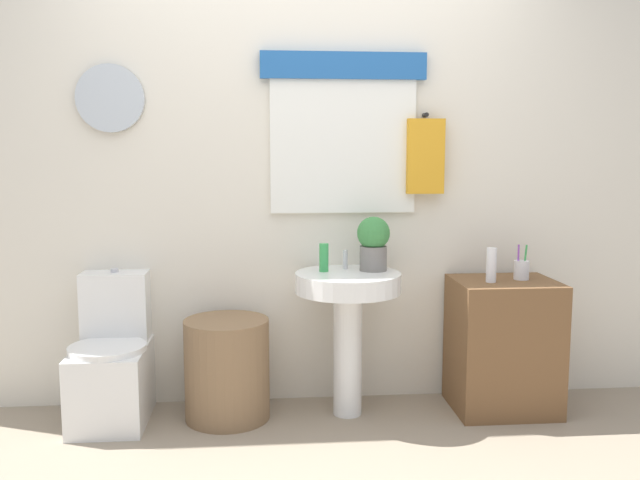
# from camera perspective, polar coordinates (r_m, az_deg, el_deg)

# --- Properties ---
(back_wall) EXTENTS (4.40, 0.18, 2.60)m
(back_wall) POSITION_cam_1_polar(r_m,az_deg,el_deg) (3.68, -1.67, 6.46)
(back_wall) COLOR silver
(back_wall) RESTS_ON ground_plane
(toilet) EXTENTS (0.38, 0.51, 0.77)m
(toilet) POSITION_cam_1_polar(r_m,az_deg,el_deg) (3.66, -17.18, -10.06)
(toilet) COLOR white
(toilet) RESTS_ON ground_plane
(laundry_hamper) EXTENTS (0.43, 0.43, 0.52)m
(laundry_hamper) POSITION_cam_1_polar(r_m,az_deg,el_deg) (3.55, -7.88, -10.78)
(laundry_hamper) COLOR #846647
(laundry_hamper) RESTS_ON ground_plane
(pedestal_sink) EXTENTS (0.55, 0.55, 0.75)m
(pedestal_sink) POSITION_cam_1_polar(r_m,az_deg,el_deg) (3.49, 2.38, -5.62)
(pedestal_sink) COLOR white
(pedestal_sink) RESTS_ON ground_plane
(faucet) EXTENTS (0.03, 0.03, 0.10)m
(faucet) POSITION_cam_1_polar(r_m,az_deg,el_deg) (3.57, 2.15, -1.67)
(faucet) COLOR silver
(faucet) RESTS_ON pedestal_sink
(wooden_cabinet) EXTENTS (0.53, 0.44, 0.70)m
(wooden_cabinet) POSITION_cam_1_polar(r_m,az_deg,el_deg) (3.75, 15.25, -8.59)
(wooden_cabinet) COLOR brown
(wooden_cabinet) RESTS_ON ground_plane
(soap_bottle) EXTENTS (0.05, 0.05, 0.15)m
(soap_bottle) POSITION_cam_1_polar(r_m,az_deg,el_deg) (3.48, 0.33, -1.50)
(soap_bottle) COLOR green
(soap_bottle) RESTS_ON pedestal_sink
(potted_plant) EXTENTS (0.17, 0.17, 0.28)m
(potted_plant) POSITION_cam_1_polar(r_m,az_deg,el_deg) (3.51, 4.54, -0.13)
(potted_plant) COLOR slate
(potted_plant) RESTS_ON pedestal_sink
(lotion_bottle) EXTENTS (0.05, 0.05, 0.18)m
(lotion_bottle) POSITION_cam_1_polar(r_m,az_deg,el_deg) (3.58, 14.32, -2.07)
(lotion_bottle) COLOR white
(lotion_bottle) RESTS_ON wooden_cabinet
(toothbrush_cup) EXTENTS (0.08, 0.08, 0.19)m
(toothbrush_cup) POSITION_cam_1_polar(r_m,az_deg,el_deg) (3.71, 16.70, -2.42)
(toothbrush_cup) COLOR silver
(toothbrush_cup) RESTS_ON wooden_cabinet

